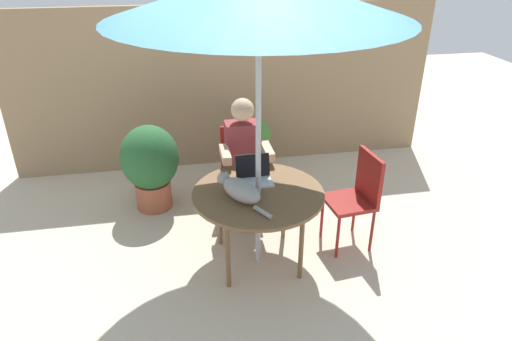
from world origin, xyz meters
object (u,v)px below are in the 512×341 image
at_px(chair_empty, 358,192).
at_px(laptop, 254,174).
at_px(potted_plant_near_fence, 254,144).
at_px(potted_plant_by_chair, 150,163).
at_px(patio_table, 258,197).
at_px(person_seated, 244,154).
at_px(chair_occupied, 242,163).
at_px(cat, 239,190).

bearing_deg(chair_empty, laptop, 173.37).
height_order(potted_plant_near_fence, potted_plant_by_chair, potted_plant_by_chair).
bearing_deg(laptop, patio_table, -90.86).
bearing_deg(potted_plant_by_chair, person_seated, -21.79).
bearing_deg(chair_empty, person_seated, 146.11).
bearing_deg(chair_empty, chair_occupied, 139.94).
bearing_deg(chair_empty, cat, -170.75).
distance_m(laptop, cat, 0.34).
relative_size(chair_occupied, chair_empty, 1.00).
distance_m(chair_occupied, potted_plant_by_chair, 0.94).
distance_m(chair_occupied, cat, 1.01).
height_order(laptop, cat, laptop).
height_order(chair_empty, potted_plant_near_fence, chair_empty).
xyz_separation_m(laptop, cat, (-0.17, -0.29, 0.02)).
xyz_separation_m(laptop, potted_plant_near_fence, (0.24, 1.36, -0.33)).
distance_m(cat, potted_plant_by_chair, 1.42).
bearing_deg(potted_plant_near_fence, laptop, -100.05).
height_order(chair_occupied, laptop, laptop).
relative_size(patio_table, chair_occupied, 1.21).
distance_m(chair_empty, person_seated, 1.14).
bearing_deg(patio_table, potted_plant_near_fence, 81.17).
xyz_separation_m(cat, potted_plant_near_fence, (0.41, 1.65, -0.35)).
xyz_separation_m(cat, potted_plant_by_chair, (-0.75, 1.18, -0.27)).
relative_size(laptop, potted_plant_by_chair, 0.34).
distance_m(laptop, potted_plant_by_chair, 1.31).
distance_m(patio_table, laptop, 0.24).
bearing_deg(person_seated, cat, -101.75).
height_order(patio_table, cat, cat).
distance_m(patio_table, cat, 0.23).
xyz_separation_m(chair_occupied, cat, (-0.17, -0.97, 0.24)).
xyz_separation_m(person_seated, potted_plant_near_fence, (0.24, 0.84, -0.28)).
bearing_deg(chair_occupied, chair_empty, -40.06).
bearing_deg(potted_plant_by_chair, patio_table, -50.09).
height_order(chair_occupied, person_seated, person_seated).
distance_m(patio_table, person_seated, 0.74).
relative_size(chair_occupied, person_seated, 0.73).
relative_size(person_seated, cat, 2.13).
bearing_deg(chair_empty, potted_plant_by_chair, 151.77).
distance_m(patio_table, potted_plant_near_fence, 1.60).
bearing_deg(person_seated, chair_empty, -33.89).
relative_size(patio_table, person_seated, 0.88).
height_order(chair_empty, laptop, laptop).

